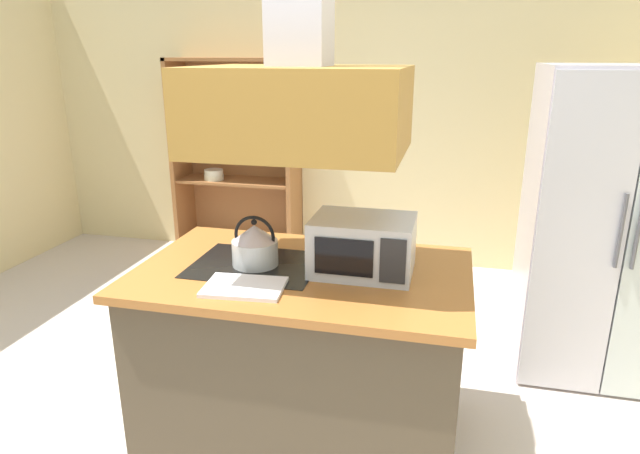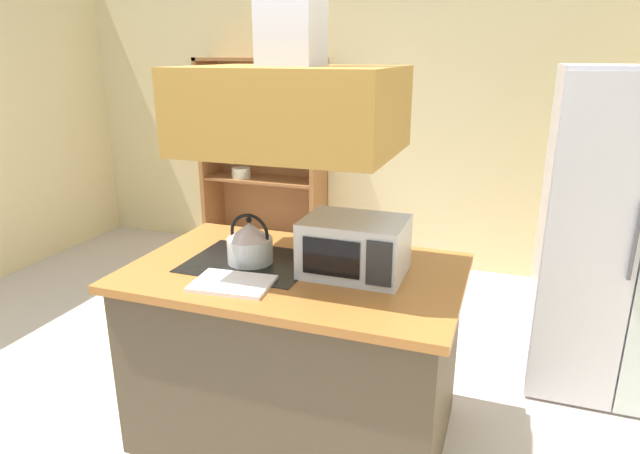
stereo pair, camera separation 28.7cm
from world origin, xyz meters
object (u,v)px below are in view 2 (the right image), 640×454
at_px(refrigerator, 628,236).
at_px(cutting_board, 232,284).
at_px(dish_cabinet, 265,171).
at_px(microwave, 354,247).
at_px(kettle, 250,242).

xyz_separation_m(refrigerator, cutting_board, (-1.74, -1.32, 0.00)).
distance_m(dish_cabinet, cutting_board, 2.89).
bearing_deg(refrigerator, microwave, -141.84).
bearing_deg(dish_cabinet, microwave, -56.55).
relative_size(dish_cabinet, kettle, 7.51).
distance_m(dish_cabinet, microwave, 2.84).
bearing_deg(microwave, kettle, -175.80).
relative_size(kettle, cutting_board, 0.72).
bearing_deg(cutting_board, microwave, 34.16).
bearing_deg(microwave, cutting_board, -145.84).
bearing_deg(kettle, microwave, 4.20).
height_order(dish_cabinet, cutting_board, dish_cabinet).
height_order(refrigerator, cutting_board, refrigerator).
bearing_deg(cutting_board, dish_cabinet, 112.33).
bearing_deg(cutting_board, refrigerator, 37.14).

